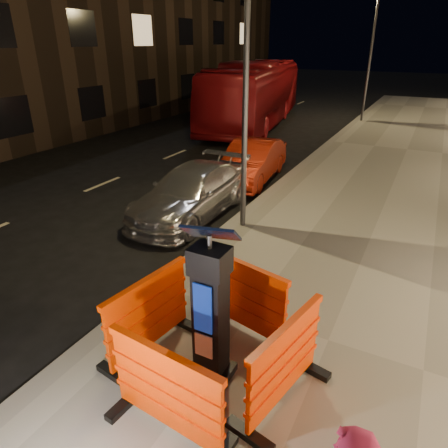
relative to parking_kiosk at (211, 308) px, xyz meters
The scene contains 13 objects.
ground_plane 2.52m from the parking_kiosk, 144.37° to the left, with size 120.00×120.00×0.00m, color black.
sidewalk 2.07m from the parking_kiosk, 47.87° to the left, with size 6.00×60.00×0.15m, color gray.
kerb 2.49m from the parking_kiosk, 144.37° to the left, with size 0.30×60.00×0.15m, color slate.
parking_kiosk is the anchor object (origin of this frame).
barrier_front 1.05m from the parking_kiosk, 90.00° to the right, with size 1.45×0.60×1.13m, color #F23500.
barrier_back 1.05m from the parking_kiosk, 90.00° to the left, with size 1.45×0.60×1.13m, color #F23500.
barrier_kerbside 1.05m from the parking_kiosk, behind, with size 1.45×0.60×1.13m, color #F23500.
barrier_bldgside 1.05m from the parking_kiosk, ahead, with size 1.45×0.60×1.13m, color #F23500.
car_silver 5.67m from the parking_kiosk, 124.25° to the left, with size 1.68×4.14×1.20m, color silver.
car_red 8.40m from the parking_kiosk, 110.40° to the left, with size 1.30×3.74×1.23m, color maroon.
bus_doubledecker 17.52m from the parking_kiosk, 111.76° to the left, with size 2.63×11.22×3.13m, color maroon.
street_lamp_mid 4.99m from the parking_kiosk, 110.04° to the left, with size 0.12×0.12×6.00m, color #3F3F44.
street_lamp_far 19.47m from the parking_kiosk, 94.65° to the left, with size 0.12×0.12×6.00m, color #3F3F44.
Camera 1 is at (3.74, -4.66, 4.04)m, focal length 32.00 mm.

